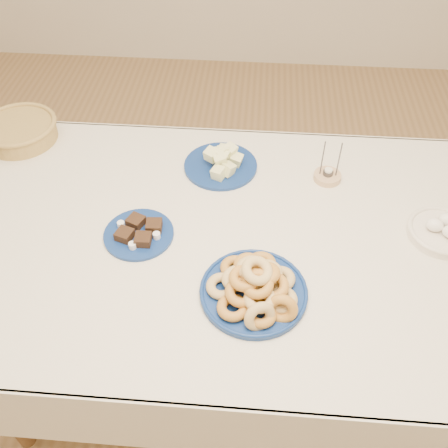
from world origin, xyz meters
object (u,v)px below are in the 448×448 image
(brownie_plate, at_px, (139,233))
(candle_holder, at_px, (327,176))
(donut_platter, at_px, (255,288))
(egg_bowl, at_px, (442,231))
(wicker_basket, at_px, (19,130))
(dining_table, at_px, (225,257))
(melon_plate, at_px, (222,162))

(brownie_plate, xyz_separation_m, candle_holder, (0.60, 0.31, 0.00))
(donut_platter, xyz_separation_m, egg_bowl, (0.56, 0.27, -0.02))
(wicker_basket, relative_size, candle_holder, 2.05)
(egg_bowl, bearing_deg, brownie_plate, -175.53)
(candle_holder, bearing_deg, dining_table, -138.77)
(melon_plate, height_order, egg_bowl, melon_plate)
(dining_table, distance_m, melon_plate, 0.35)
(dining_table, relative_size, candle_holder, 10.89)
(donut_platter, distance_m, brownie_plate, 0.42)
(donut_platter, height_order, brownie_plate, donut_platter)
(dining_table, distance_m, egg_bowl, 0.68)
(brownie_plate, bearing_deg, candle_holder, 27.82)
(candle_holder, bearing_deg, brownie_plate, -152.18)
(dining_table, xyz_separation_m, brownie_plate, (-0.27, -0.02, 0.12))
(melon_plate, bearing_deg, egg_bowl, -21.37)
(donut_platter, height_order, wicker_basket, donut_platter)
(dining_table, height_order, egg_bowl, egg_bowl)
(dining_table, relative_size, melon_plate, 5.39)
(candle_holder, xyz_separation_m, egg_bowl, (0.33, -0.24, 0.01))
(egg_bowl, bearing_deg, donut_platter, -154.25)
(brownie_plate, bearing_deg, egg_bowl, 4.47)
(melon_plate, xyz_separation_m, candle_holder, (0.37, -0.03, -0.01))
(dining_table, distance_m, brownie_plate, 0.29)
(melon_plate, relative_size, wicker_basket, 0.99)
(wicker_basket, bearing_deg, dining_table, -28.16)
(melon_plate, xyz_separation_m, wicker_basket, (-0.77, 0.11, 0.01))
(brownie_plate, relative_size, candle_holder, 1.50)
(brownie_plate, distance_m, candle_holder, 0.67)
(brownie_plate, relative_size, wicker_basket, 0.73)
(candle_holder, bearing_deg, egg_bowl, -36.17)
(dining_table, relative_size, wicker_basket, 5.32)
(melon_plate, relative_size, egg_bowl, 1.23)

